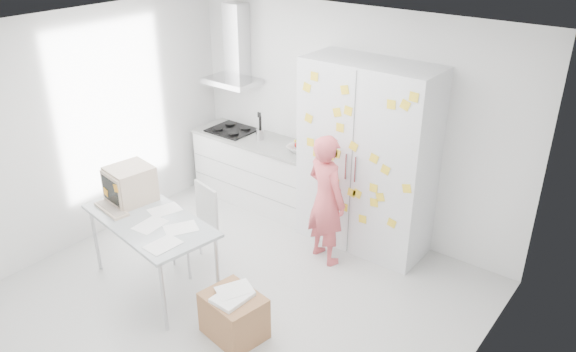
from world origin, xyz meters
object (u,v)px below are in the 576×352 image
Objects in this scene: desk at (137,199)px; chair at (198,222)px; cardboard_box at (234,315)px; person at (326,200)px.

desk is 1.68× the size of chair.
chair is at bearing 149.78° from cardboard_box.
person reaches higher than cardboard_box.
cardboard_box is (1.48, -0.16, -0.68)m from desk.
chair reaches higher than cardboard_box.
desk is at bearing 62.02° from person.
chair is (0.39, 0.48, -0.37)m from desk.
desk is at bearing 173.90° from cardboard_box.
cardboard_box is (0.05, -1.58, -0.53)m from person.
cardboard_box is (1.09, -0.64, -0.31)m from chair.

